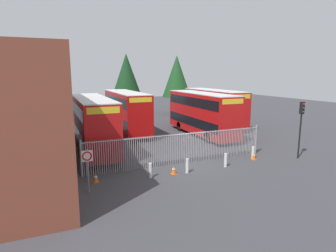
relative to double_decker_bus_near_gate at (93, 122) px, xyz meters
The scene contains 17 objects.
ground_plane 6.65m from the double_decker_bus_near_gate, 17.98° to the left, with size 100.00×100.00×0.00m, color #3D3D42.
palisade_fence 8.04m from the double_decker_bus_near_gate, 50.03° to the right, with size 13.56×0.14×2.35m.
double_decker_bus_near_gate is the anchor object (origin of this frame).
double_decker_bus_behind_fence_left 7.70m from the double_decker_bus_near_gate, 54.63° to the left, with size 2.54×10.81×4.42m.
double_decker_bus_behind_fence_right 11.42m from the double_decker_bus_near_gate, ahead, with size 2.54×10.81×4.42m.
double_decker_bus_far_back 16.36m from the double_decker_bus_near_gate, 21.02° to the left, with size 2.54×10.81×4.42m.
bollard_near_left 8.50m from the double_decker_bus_near_gate, 74.16° to the right, with size 0.20×0.20×0.95m, color silver.
bollard_center_front 9.53m from the double_decker_bus_near_gate, 59.41° to the right, with size 0.20×0.20×0.95m, color silver.
bollard_near_right 11.27m from the double_decker_bus_near_gate, 45.77° to the right, with size 0.20×0.20×0.95m, color silver.
bollard_far_right 13.02m from the double_decker_bus_near_gate, 33.89° to the right, with size 0.20×0.20×0.95m, color silver.
traffic_cone_by_gate 7.76m from the double_decker_bus_near_gate, 97.41° to the right, with size 0.34×0.34×0.59m.
traffic_cone_mid_forecourt 9.05m from the double_decker_bus_near_gate, 64.08° to the right, with size 0.34×0.34×0.59m.
traffic_cone_near_kerb 13.12m from the double_decker_bus_near_gate, 34.63° to the right, with size 0.34×0.34×0.59m.
speed_limit_sign_post 8.91m from the double_decker_bus_near_gate, 99.92° to the right, with size 0.60×0.14×2.40m.
traffic_light_kerbside 16.32m from the double_decker_bus_near_gate, 30.86° to the right, with size 0.28×0.33×4.30m.
tree_tall_back 23.35m from the double_decker_bus_near_gate, 48.13° to the left, with size 4.50×4.50×9.14m.
tree_short_side 22.96m from the double_decker_bus_near_gate, 68.27° to the left, with size 4.96×4.96×9.49m.
Camera 1 is at (-9.03, -17.63, 6.32)m, focal length 30.32 mm.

